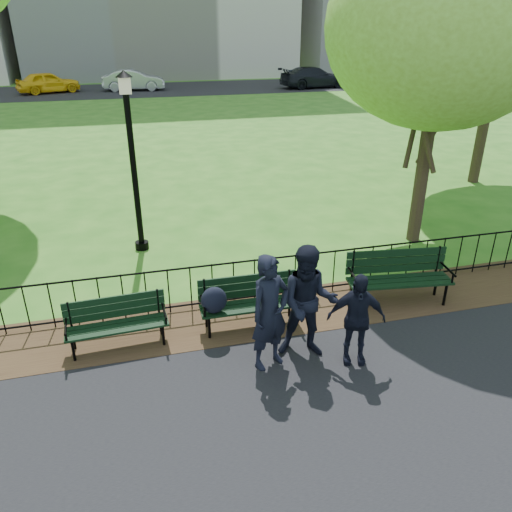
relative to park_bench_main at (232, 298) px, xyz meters
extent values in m
plane|color=#2D6B1C|center=(0.80, -1.18, -0.63)|extent=(120.00, 120.00, 0.00)
cube|color=#332315|center=(0.80, 0.32, -0.61)|extent=(60.00, 1.60, 0.01)
cube|color=black|center=(0.80, 33.82, -0.62)|extent=(70.00, 9.00, 0.01)
cylinder|color=black|center=(0.80, 0.82, 0.25)|extent=(24.00, 0.04, 0.04)
cylinder|color=black|center=(0.80, 0.82, -0.51)|extent=(24.00, 0.04, 0.04)
cylinder|color=black|center=(0.80, 0.82, -0.18)|extent=(0.02, 0.02, 0.90)
cube|color=black|center=(0.32, -0.01, -0.19)|extent=(1.75, 0.49, 0.04)
cube|color=black|center=(0.32, 0.24, 0.14)|extent=(1.74, 0.06, 0.44)
cylinder|color=black|center=(-0.44, -0.17, -0.41)|extent=(0.05, 0.05, 0.44)
cylinder|color=black|center=(1.07, -0.20, -0.41)|extent=(0.05, 0.05, 0.44)
cylinder|color=black|center=(-0.43, 0.18, -0.41)|extent=(0.05, 0.05, 0.44)
cylinder|color=black|center=(1.08, 0.15, -0.41)|extent=(0.05, 0.05, 0.44)
cylinder|color=black|center=(-0.50, 0.00, -0.02)|extent=(0.05, 0.54, 0.04)
cylinder|color=black|center=(1.14, -0.02, -0.02)|extent=(0.05, 0.54, 0.04)
ellipsoid|color=black|center=(-0.33, -0.10, 0.06)|extent=(0.44, 0.31, 0.48)
cube|color=black|center=(-1.91, -0.05, -0.22)|extent=(1.64, 0.52, 0.04)
cube|color=black|center=(-1.93, 0.18, 0.09)|extent=(1.62, 0.12, 0.41)
cylinder|color=black|center=(-2.61, -0.25, -0.43)|extent=(0.05, 0.05, 0.41)
cylinder|color=black|center=(-1.20, -0.18, -0.43)|extent=(0.05, 0.05, 0.41)
cylinder|color=black|center=(-2.62, 0.07, -0.43)|extent=(0.05, 0.05, 0.41)
cylinder|color=black|center=(-1.22, 0.14, -0.43)|extent=(0.05, 0.05, 0.41)
cylinder|color=black|center=(-2.68, -0.09, -0.06)|extent=(0.06, 0.51, 0.04)
cylinder|color=black|center=(-1.15, -0.02, -0.06)|extent=(0.06, 0.51, 0.04)
cube|color=black|center=(3.21, 0.07, -0.14)|extent=(1.98, 0.76, 0.04)
cube|color=black|center=(3.24, 0.35, 0.23)|extent=(1.92, 0.28, 0.48)
cylinder|color=black|center=(2.35, -0.01, -0.39)|extent=(0.05, 0.05, 0.48)
cylinder|color=black|center=(4.01, -0.22, -0.39)|extent=(0.05, 0.05, 0.48)
cylinder|color=black|center=(2.40, 0.37, -0.39)|extent=(0.05, 0.05, 0.48)
cylinder|color=black|center=(4.06, 0.16, -0.39)|extent=(0.05, 0.05, 0.48)
cylinder|color=black|center=(2.30, 0.19, 0.05)|extent=(0.12, 0.60, 0.04)
cylinder|color=black|center=(4.11, -0.04, 0.05)|extent=(0.12, 0.60, 0.04)
cylinder|color=black|center=(-1.36, 3.86, -0.54)|extent=(0.31, 0.31, 0.18)
cylinder|color=black|center=(-1.36, 3.86, 1.15)|extent=(0.13, 0.13, 3.57)
cube|color=beige|center=(-1.36, 3.86, 3.05)|extent=(0.25, 0.25, 0.33)
cone|color=black|center=(-1.36, 3.86, 3.27)|extent=(0.36, 0.36, 0.13)
cylinder|color=#2D2116|center=(5.12, 2.76, 0.83)|extent=(0.32, 0.32, 2.92)
ellipsoid|color=#75A331|center=(5.12, 2.76, 4.13)|extent=(4.92, 4.92, 4.18)
cylinder|color=#2D2116|center=(9.61, 6.59, 1.53)|extent=(0.34, 0.34, 4.31)
imported|color=black|center=(0.35, -1.08, 0.31)|extent=(0.80, 0.67, 1.86)
imported|color=black|center=(1.00, -0.98, 0.32)|extent=(1.01, 0.72, 1.88)
imported|color=black|center=(1.65, -1.32, 0.14)|extent=(0.96, 0.60, 1.52)
imported|color=yellow|center=(-6.49, 33.57, 0.13)|extent=(4.71, 3.21, 1.49)
imported|color=#AFB2B8|center=(-0.41, 33.47, 0.14)|extent=(4.69, 1.99, 1.50)
imported|color=black|center=(13.30, 31.65, 0.16)|extent=(5.63, 2.92, 1.56)
camera|label=1|loc=(-1.45, -7.18, 4.27)|focal=35.00mm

